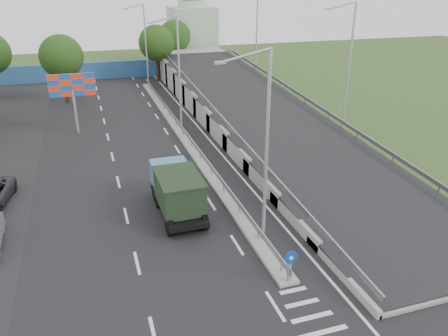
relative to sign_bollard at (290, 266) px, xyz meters
name	(u,v)px	position (x,y,z in m)	size (l,w,h in m)	color
ground	(311,316)	(0.00, -2.17, -1.03)	(160.00, 160.00, 0.00)	#2D4C1E
road_surface	(158,156)	(-3.00, 17.83, -1.03)	(26.00, 90.00, 0.04)	black
median	(183,136)	(0.00, 21.83, -0.93)	(1.00, 44.00, 0.20)	gray
overpass_ramp	(261,111)	(7.50, 21.83, 0.72)	(10.00, 50.00, 3.50)	gray
median_guardrail	(183,129)	(0.00, 21.83, -0.28)	(0.09, 44.00, 0.71)	gray
sign_bollard	(290,266)	(0.00, 0.00, 0.00)	(0.64, 0.23, 1.67)	black
lamp_post_near	(263,141)	(0.11, 3.83, 4.77)	(2.74, 0.18, 10.08)	#B2B5B7
lamp_post_mid	(177,68)	(0.11, 23.83, 4.77)	(2.74, 0.18, 10.08)	#B2B5B7
lamp_post_far	(144,41)	(0.11, 43.83, 4.77)	(2.74, 0.18, 10.08)	#B2B5B7
blue_wall	(112,70)	(-4.00, 49.83, 0.17)	(30.00, 0.50, 2.40)	#285893
church	(192,31)	(10.00, 57.83, 4.28)	(7.00, 7.00, 13.80)	#B2CCAD
billboard	(72,88)	(-9.00, 25.83, 3.15)	(4.00, 0.24, 5.50)	#B2B5B7
tree_left_mid	(61,57)	(-10.00, 37.83, 4.14)	(4.80, 4.80, 7.60)	black
tree_median_far	(156,43)	(2.00, 45.83, 4.14)	(4.80, 4.80, 7.60)	black
tree_ramp_far	(175,36)	(6.00, 52.83, 4.14)	(4.80, 4.80, 7.60)	black
dump_truck	(177,189)	(-3.43, 8.40, 0.49)	(2.47, 6.27, 2.76)	black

